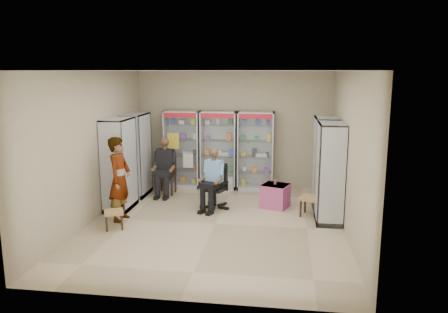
# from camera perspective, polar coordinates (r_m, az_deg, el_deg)

# --- Properties ---
(floor) EXTENTS (6.00, 6.00, 0.00)m
(floor) POSITION_cam_1_polar(r_m,az_deg,el_deg) (8.80, -1.12, -8.80)
(floor) COLOR #C7AC8A
(floor) RESTS_ON ground
(room_shell) EXTENTS (5.02, 6.02, 3.01)m
(room_shell) POSITION_cam_1_polar(r_m,az_deg,el_deg) (8.34, -1.17, 4.03)
(room_shell) COLOR tan
(room_shell) RESTS_ON ground
(cabinet_back_left) EXTENTS (0.90, 0.50, 2.00)m
(cabinet_back_left) POSITION_cam_1_polar(r_m,az_deg,el_deg) (11.39, -5.43, 0.95)
(cabinet_back_left) COLOR silver
(cabinet_back_left) RESTS_ON floor
(cabinet_back_mid) EXTENTS (0.90, 0.50, 2.00)m
(cabinet_back_mid) POSITION_cam_1_polar(r_m,az_deg,el_deg) (11.21, -0.70, 0.84)
(cabinet_back_mid) COLOR silver
(cabinet_back_mid) RESTS_ON floor
(cabinet_back_right) EXTENTS (0.90, 0.50, 2.00)m
(cabinet_back_right) POSITION_cam_1_polar(r_m,az_deg,el_deg) (11.11, 4.15, 0.71)
(cabinet_back_right) COLOR #A6A8AE
(cabinet_back_right) RESTS_ON floor
(cabinet_right_far) EXTENTS (0.90, 0.50, 2.00)m
(cabinet_right_far) POSITION_cam_1_polar(r_m,az_deg,el_deg) (10.01, 13.05, -0.68)
(cabinet_right_far) COLOR #A7A9AE
(cabinet_right_far) RESTS_ON floor
(cabinet_right_near) EXTENTS (0.90, 0.50, 2.00)m
(cabinet_right_near) POSITION_cam_1_polar(r_m,az_deg,el_deg) (8.94, 13.65, -2.11)
(cabinet_right_near) COLOR silver
(cabinet_right_near) RESTS_ON floor
(cabinet_left_far) EXTENTS (0.90, 0.50, 2.00)m
(cabinet_left_far) POSITION_cam_1_polar(r_m,az_deg,el_deg) (10.77, -11.39, 0.20)
(cabinet_left_far) COLOR silver
(cabinet_left_far) RESTS_ON floor
(cabinet_left_near) EXTENTS (0.90, 0.50, 2.00)m
(cabinet_left_near) POSITION_cam_1_polar(r_m,az_deg,el_deg) (9.76, -13.51, -1.01)
(cabinet_left_near) COLOR #9D9EA3
(cabinet_left_near) RESTS_ON floor
(wooden_chair) EXTENTS (0.42, 0.42, 0.94)m
(wooden_chair) POSITION_cam_1_polar(r_m,az_deg,el_deg) (10.86, -7.55, -2.44)
(wooden_chair) COLOR #301E13
(wooden_chair) RESTS_ON floor
(seated_customer) EXTENTS (0.44, 0.60, 1.34)m
(seated_customer) POSITION_cam_1_polar(r_m,az_deg,el_deg) (10.77, -7.65, -1.47)
(seated_customer) COLOR black
(seated_customer) RESTS_ON floor
(office_chair) EXTENTS (0.70, 0.70, 1.00)m
(office_chair) POSITION_cam_1_polar(r_m,az_deg,el_deg) (9.63, -1.19, -3.92)
(office_chair) COLOR black
(office_chair) RESTS_ON floor
(seated_shopkeeper) EXTENTS (0.59, 0.69, 1.27)m
(seated_shopkeeper) POSITION_cam_1_polar(r_m,az_deg,el_deg) (9.55, -1.24, -3.21)
(seated_shopkeeper) COLOR #6E8FDB
(seated_shopkeeper) RESTS_ON floor
(pink_trunk) EXTENTS (0.68, 0.67, 0.52)m
(pink_trunk) POSITION_cam_1_polar(r_m,az_deg,el_deg) (9.84, 6.73, -5.12)
(pink_trunk) COLOR #C74F81
(pink_trunk) RESTS_ON floor
(tea_glass) EXTENTS (0.07, 0.07, 0.11)m
(tea_glass) POSITION_cam_1_polar(r_m,az_deg,el_deg) (9.79, 6.70, -3.30)
(tea_glass) COLOR #5E1D08
(tea_glass) RESTS_ON pink_trunk
(woven_stool_a) EXTENTS (0.52, 0.52, 0.42)m
(woven_stool_a) POSITION_cam_1_polar(r_m,az_deg,el_deg) (9.39, 11.25, -6.38)
(woven_stool_a) COLOR olive
(woven_stool_a) RESTS_ON floor
(woven_stool_b) EXTENTS (0.47, 0.47, 0.36)m
(woven_stool_b) POSITION_cam_1_polar(r_m,az_deg,el_deg) (8.76, -14.16, -8.00)
(woven_stool_b) COLOR #B08B4A
(woven_stool_b) RESTS_ON floor
(standing_man) EXTENTS (0.46, 0.65, 1.72)m
(standing_man) POSITION_cam_1_polar(r_m,az_deg,el_deg) (9.04, -13.48, -2.89)
(standing_man) COLOR gray
(standing_man) RESTS_ON floor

